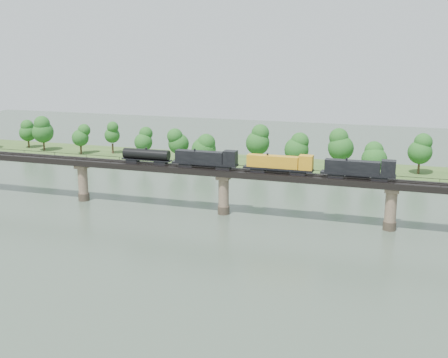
% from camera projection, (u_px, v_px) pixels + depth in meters
% --- Properties ---
extents(ground, '(400.00, 400.00, 0.00)m').
position_uv_depth(ground, '(178.00, 256.00, 113.03)').
color(ground, '#374639').
rests_on(ground, ground).
extents(far_bank, '(300.00, 24.00, 1.60)m').
position_uv_depth(far_bank, '(273.00, 166.00, 191.38)').
color(far_bank, '#345220').
rests_on(far_bank, ground).
extents(bridge, '(236.00, 30.00, 11.50)m').
position_uv_depth(bridge, '(224.00, 193.00, 139.45)').
color(bridge, '#473A2D').
rests_on(bridge, ground).
extents(bridge_superstructure, '(220.00, 4.90, 0.75)m').
position_uv_depth(bridge_superstructure, '(224.00, 168.00, 137.94)').
color(bridge_superstructure, black).
rests_on(bridge_superstructure, bridge).
extents(far_treeline, '(289.06, 17.54, 13.60)m').
position_uv_depth(far_treeline, '(247.00, 144.00, 187.79)').
color(far_treeline, '#382619').
rests_on(far_treeline, far_bank).
extents(freight_train, '(68.15, 2.66, 4.69)m').
position_uv_depth(freight_train, '(254.00, 162.00, 135.20)').
color(freight_train, black).
rests_on(freight_train, bridge).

